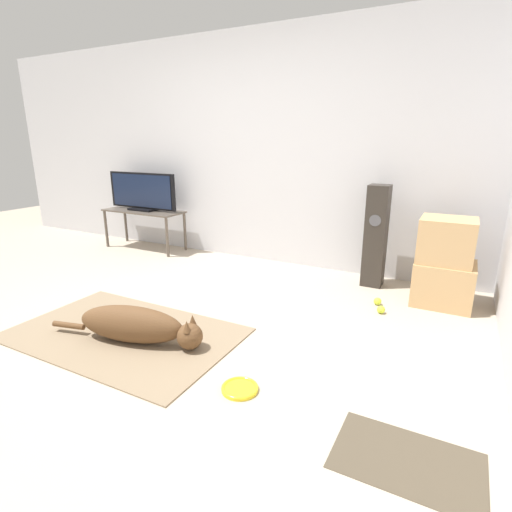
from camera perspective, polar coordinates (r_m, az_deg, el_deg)
ground_plane at (r=3.34m, az=-17.74°, el=-9.25°), size 12.00×12.00×0.00m
wall_back at (r=4.72m, az=-0.33°, el=14.86°), size 8.00×0.06×2.55m
area_rug at (r=3.19m, az=-18.33°, el=-10.48°), size 1.67×1.05×0.01m
dog at (r=2.97m, az=-16.62°, el=-9.47°), size 1.16×0.41×0.27m
frisbee at (r=2.44m, az=-2.33°, el=-18.37°), size 0.22×0.22×0.03m
cardboard_box_lower at (r=3.86m, az=25.15°, el=-3.51°), size 0.48×0.44×0.38m
cardboard_box_upper at (r=3.75m, az=25.58°, el=2.00°), size 0.44×0.40×0.38m
floor_speaker at (r=4.03m, az=16.73°, el=2.70°), size 0.20×0.20×0.99m
tv_stand at (r=5.42m, az=-15.74°, el=5.62°), size 1.10×0.41×0.51m
tv at (r=5.38m, az=-15.97°, el=8.77°), size 1.04×0.20×0.48m
tennis_ball_by_boxes at (r=3.68m, az=16.97°, el=-6.21°), size 0.07×0.07×0.07m
tennis_ball_near_speaker at (r=3.51m, az=17.42°, el=-7.32°), size 0.07×0.07×0.07m
door_mat at (r=2.14m, az=20.78°, el=-25.66°), size 0.65×0.42×0.01m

